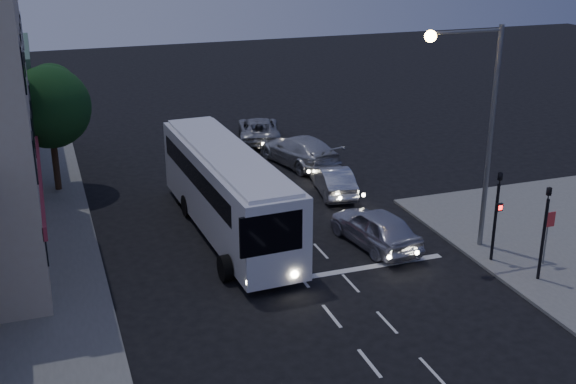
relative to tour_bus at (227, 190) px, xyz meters
name	(u,v)px	position (x,y,z in m)	size (l,w,h in m)	color
ground	(321,303)	(1.50, -7.05, -2.02)	(120.00, 120.00, 0.00)	black
road_markings	(320,259)	(2.79, -3.74, -2.01)	(8.00, 30.55, 0.01)	silver
tour_bus	(227,190)	(0.00, 0.00, 0.00)	(3.14, 12.26, 3.73)	white
car_suv	(375,227)	(5.45, -3.25, -1.21)	(1.91, 4.76, 1.62)	silver
car_sedan_a	(333,180)	(6.19, 3.01, -1.32)	(1.49, 4.26, 1.40)	silver
car_sedan_b	(299,151)	(6.18, 7.86, -1.19)	(2.33, 5.74, 1.67)	silver
car_sedan_c	(259,130)	(5.46, 13.11, -1.28)	(2.45, 5.31, 1.47)	#A1A1A2
traffic_signal_main	(497,206)	(9.10, -6.27, 0.40)	(0.25, 0.35, 4.10)	black
traffic_signal_side	(545,222)	(9.80, -8.25, 0.40)	(0.18, 0.15, 4.10)	black
regulatory_sign	(548,229)	(10.80, -7.28, -0.42)	(0.45, 0.12, 2.20)	slate
streetlight	(478,114)	(8.84, -4.85, 3.72)	(3.32, 0.44, 9.00)	slate
street_tree	(49,103)	(-6.71, 7.98, 2.48)	(4.00, 4.00, 6.20)	black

